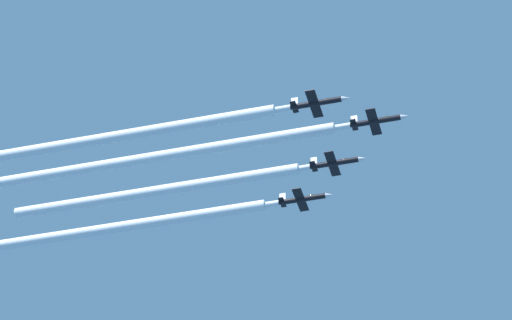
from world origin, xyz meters
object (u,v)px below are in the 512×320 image
jet_right_wingman (318,103)px  jet_outer_left (304,199)px  jet_left_wingman (336,163)px  jet_lead (378,121)px

jet_right_wingman → jet_outer_left: jet_right_wingman is taller
jet_right_wingman → jet_left_wingman: bearing=-179.0°
jet_left_wingman → jet_outer_left: bearing=-135.7°
jet_lead → jet_right_wingman: bearing=-46.2°
jet_left_wingman → jet_outer_left: (-9.47, -9.24, -1.14)m
jet_lead → jet_outer_left: size_ratio=1.00×
jet_lead → jet_left_wingman: bearing=-131.5°
jet_lead → jet_outer_left: 27.78m
jet_right_wingman → jet_outer_left: (-29.08, -9.57, -1.65)m
jet_lead → jet_right_wingman: (10.04, -10.47, -1.17)m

